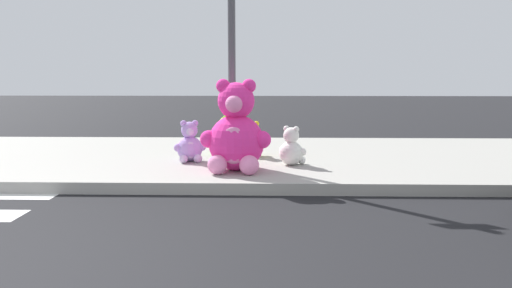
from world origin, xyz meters
The scene contains 7 objects.
sidewalk centered at (0.00, 5.20, 0.07)m, with size 28.00×4.40×0.15m, color #9E9B93.
sign_pole centered at (1.00, 4.40, 1.85)m, with size 0.56×0.11×3.20m.
plush_pink_large centered at (1.09, 3.81, 0.65)m, with size 0.97×0.85×1.25m.
plush_lavender centered at (0.35, 4.52, 0.40)m, with size 0.47×0.44×0.63m.
plush_white centered at (1.87, 4.28, 0.38)m, with size 0.39×0.41×0.57m.
plush_yellow centered at (1.27, 5.04, 0.38)m, with size 0.40×0.41×0.57m.
plush_lime centered at (0.82, 5.27, 0.41)m, with size 0.44×0.50×0.65m.
Camera 1 is at (1.55, -3.02, 1.48)m, focal length 35.66 mm.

